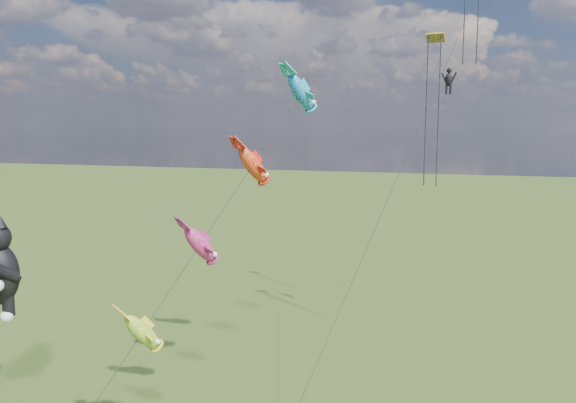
% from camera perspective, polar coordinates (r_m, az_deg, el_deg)
% --- Properties ---
extents(fish_windsock_rig, '(9.58, 12.91, 19.34)m').
position_cam_1_polar(fish_windsock_rig, '(26.85, -6.28, -0.38)').
color(fish_windsock_rig, brown).
rests_on(fish_windsock_rig, ground).
extents(parafoil_rig, '(8.38, 16.02, 26.68)m').
position_cam_1_polar(parafoil_rig, '(35.98, 15.89, 13.64)').
color(parafoil_rig, brown).
rests_on(parafoil_rig, ground).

